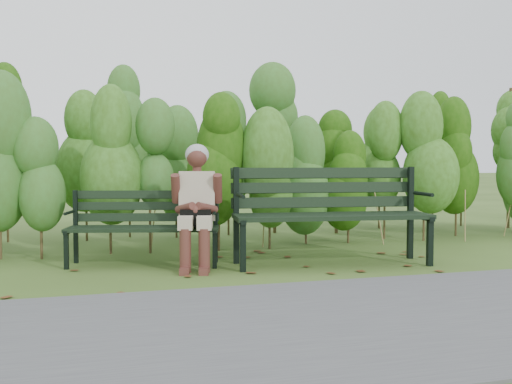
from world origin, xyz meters
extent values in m
plane|color=#354E1B|center=(0.00, 0.00, 0.00)|extent=(80.00, 80.00, 0.00)
cube|color=#474749|center=(0.00, -2.20, 0.01)|extent=(60.00, 2.50, 0.01)
cylinder|color=#47381E|center=(-2.14, 1.30, 0.40)|extent=(0.03, 0.03, 0.80)
ellipsoid|color=#3E6523|center=(-2.14, 1.30, 1.04)|extent=(0.64, 0.64, 1.44)
cylinder|color=#47381E|center=(-1.53, 1.30, 0.40)|extent=(0.03, 0.03, 0.80)
ellipsoid|color=#3E6523|center=(-1.53, 1.30, 1.04)|extent=(0.64, 0.64, 1.44)
cylinder|color=#47381E|center=(-0.92, 1.30, 0.40)|extent=(0.03, 0.03, 0.80)
ellipsoid|color=#3E6523|center=(-0.92, 1.30, 1.04)|extent=(0.64, 0.64, 1.44)
cylinder|color=#47381E|center=(-0.31, 1.30, 0.40)|extent=(0.03, 0.03, 0.80)
ellipsoid|color=#3E6523|center=(-0.31, 1.30, 1.04)|extent=(0.64, 0.64, 1.44)
cylinder|color=#47381E|center=(0.31, 1.30, 0.40)|extent=(0.03, 0.03, 0.80)
ellipsoid|color=#3E6523|center=(0.31, 1.30, 1.04)|extent=(0.64, 0.64, 1.44)
cylinder|color=#47381E|center=(0.92, 1.30, 0.40)|extent=(0.03, 0.03, 0.80)
ellipsoid|color=#3E6523|center=(0.92, 1.30, 1.04)|extent=(0.64, 0.64, 1.44)
cylinder|color=#47381E|center=(1.53, 1.30, 0.40)|extent=(0.03, 0.03, 0.80)
ellipsoid|color=#3E6523|center=(1.53, 1.30, 1.04)|extent=(0.64, 0.64, 1.44)
cylinder|color=#47381E|center=(2.14, 1.30, 0.40)|extent=(0.03, 0.03, 0.80)
ellipsoid|color=#3E6523|center=(2.14, 1.30, 1.04)|extent=(0.64, 0.64, 1.44)
cylinder|color=#47381E|center=(2.75, 1.30, 0.40)|extent=(0.03, 0.03, 0.80)
ellipsoid|color=#3E6523|center=(2.75, 1.30, 1.04)|extent=(0.64, 0.64, 1.44)
cylinder|color=#47381E|center=(3.36, 1.30, 0.40)|extent=(0.03, 0.03, 0.80)
ellipsoid|color=#3E6523|center=(3.36, 1.30, 1.04)|extent=(0.64, 0.64, 1.44)
cylinder|color=#47381E|center=(3.98, 1.30, 0.40)|extent=(0.03, 0.03, 0.80)
ellipsoid|color=#3E6523|center=(3.98, 1.30, 1.04)|extent=(0.64, 0.64, 1.44)
cylinder|color=#47381E|center=(-2.69, 2.30, 0.55)|extent=(0.04, 0.04, 1.10)
ellipsoid|color=#1E4F0B|center=(-2.69, 2.30, 1.43)|extent=(0.70, 0.70, 1.98)
cylinder|color=#47381E|center=(-1.92, 2.30, 0.55)|extent=(0.04, 0.04, 1.10)
ellipsoid|color=#1E4F0B|center=(-1.92, 2.30, 1.43)|extent=(0.70, 0.70, 1.98)
cylinder|color=#47381E|center=(-1.15, 2.30, 0.55)|extent=(0.04, 0.04, 1.10)
ellipsoid|color=#1E4F0B|center=(-1.15, 2.30, 1.43)|extent=(0.70, 0.70, 1.98)
cylinder|color=#47381E|center=(-0.38, 2.30, 0.55)|extent=(0.04, 0.04, 1.10)
ellipsoid|color=#1E4F0B|center=(-0.38, 2.30, 1.43)|extent=(0.70, 0.70, 1.98)
cylinder|color=#47381E|center=(0.38, 2.30, 0.55)|extent=(0.04, 0.04, 1.10)
ellipsoid|color=#1E4F0B|center=(0.38, 2.30, 1.43)|extent=(0.70, 0.70, 1.98)
cylinder|color=#47381E|center=(1.15, 2.30, 0.55)|extent=(0.04, 0.04, 1.10)
ellipsoid|color=#1E4F0B|center=(1.15, 2.30, 1.43)|extent=(0.70, 0.70, 1.98)
cylinder|color=#47381E|center=(1.92, 2.30, 0.55)|extent=(0.04, 0.04, 1.10)
ellipsoid|color=#1E4F0B|center=(1.92, 2.30, 1.43)|extent=(0.70, 0.70, 1.98)
cylinder|color=#47381E|center=(2.69, 2.30, 0.55)|extent=(0.04, 0.04, 1.10)
ellipsoid|color=#1E4F0B|center=(2.69, 2.30, 1.43)|extent=(0.70, 0.70, 1.98)
cylinder|color=#47381E|center=(3.46, 2.30, 0.55)|extent=(0.04, 0.04, 1.10)
ellipsoid|color=#1E4F0B|center=(3.46, 2.30, 1.43)|extent=(0.70, 0.70, 1.98)
cylinder|color=#47381E|center=(4.22, 2.30, 0.55)|extent=(0.04, 0.04, 1.10)
ellipsoid|color=#1E4F0B|center=(4.22, 2.30, 1.43)|extent=(0.70, 0.70, 1.98)
cube|color=#5A3417|center=(-1.23, -1.09, 0.00)|extent=(0.10, 0.11, 0.01)
cube|color=#5A3417|center=(1.40, 0.54, 0.00)|extent=(0.10, 0.08, 0.01)
cube|color=#5A3417|center=(-0.09, -1.08, 0.00)|extent=(0.08, 0.10, 0.01)
cube|color=#5A3417|center=(0.08, 0.08, 0.00)|extent=(0.11, 0.10, 0.01)
cube|color=#5A3417|center=(1.93, -0.77, 0.00)|extent=(0.11, 0.10, 0.01)
cube|color=#5A3417|center=(-0.99, 0.50, 0.00)|extent=(0.11, 0.11, 0.01)
cube|color=#5A3417|center=(-2.01, 0.43, 0.00)|extent=(0.11, 0.10, 0.01)
cube|color=#5A3417|center=(2.06, 0.51, 0.00)|extent=(0.09, 0.08, 0.01)
cube|color=#5A3417|center=(0.64, -0.97, 0.00)|extent=(0.11, 0.10, 0.01)
cube|color=#5A3417|center=(0.36, 0.87, 0.00)|extent=(0.08, 0.10, 0.01)
cube|color=#5A3417|center=(-2.14, -0.36, 0.00)|extent=(0.10, 0.08, 0.01)
cube|color=#5A3417|center=(1.95, -0.06, 0.00)|extent=(0.10, 0.11, 0.01)
cube|color=#5A3417|center=(-0.35, 0.96, 0.00)|extent=(0.09, 0.11, 0.01)
cube|color=#5A3417|center=(-0.79, -0.15, 0.00)|extent=(0.11, 0.10, 0.01)
cube|color=#5A3417|center=(-1.59, 0.44, 0.00)|extent=(0.10, 0.08, 0.01)
cube|color=#5A3417|center=(-1.06, 0.47, 0.00)|extent=(0.10, 0.09, 0.01)
cube|color=#5A3417|center=(1.08, -0.75, 0.00)|extent=(0.11, 0.11, 0.01)
cube|color=#5A3417|center=(-1.10, 0.28, 0.00)|extent=(0.11, 0.11, 0.01)
cube|color=#5A3417|center=(-1.88, -0.19, 0.00)|extent=(0.11, 0.11, 0.01)
cube|color=#5A3417|center=(-1.42, 0.92, 0.00)|extent=(0.11, 0.11, 0.01)
cube|color=#5A3417|center=(1.66, -0.78, 0.00)|extent=(0.10, 0.09, 0.01)
cube|color=#5A3417|center=(-0.10, -0.61, 0.00)|extent=(0.11, 0.11, 0.01)
cube|color=#5A3417|center=(0.74, -0.99, 0.00)|extent=(0.10, 0.08, 0.01)
cube|color=#5A3417|center=(0.11, -1.08, 0.00)|extent=(0.11, 0.11, 0.01)
cube|color=#5A3417|center=(-1.72, 0.41, 0.00)|extent=(0.11, 0.11, 0.01)
cube|color=#5A3417|center=(0.66, -0.11, 0.00)|extent=(0.10, 0.09, 0.01)
cube|color=#5A3417|center=(-1.18, -0.51, 0.00)|extent=(0.11, 0.10, 0.01)
cube|color=#5A3417|center=(-2.03, 0.29, 0.00)|extent=(0.10, 0.09, 0.01)
cube|color=#5A3417|center=(1.57, -0.44, 0.00)|extent=(0.11, 0.11, 0.01)
cube|color=black|center=(-1.25, 0.21, 0.39)|extent=(1.53, 0.47, 0.03)
cube|color=black|center=(-1.22, 0.32, 0.39)|extent=(1.53, 0.47, 0.03)
cube|color=black|center=(-1.20, 0.42, 0.39)|extent=(1.53, 0.47, 0.03)
cube|color=black|center=(-1.17, 0.53, 0.39)|extent=(1.53, 0.47, 0.03)
cube|color=black|center=(-1.15, 0.60, 0.48)|extent=(1.52, 0.43, 0.09)
cube|color=black|center=(-1.15, 0.62, 0.60)|extent=(1.52, 0.43, 0.09)
cube|color=black|center=(-1.14, 0.63, 0.72)|extent=(1.52, 0.43, 0.09)
cube|color=black|center=(-1.97, 0.38, 0.19)|extent=(0.05, 0.05, 0.39)
cube|color=black|center=(-1.88, 0.74, 0.39)|extent=(0.05, 0.05, 0.78)
cube|color=black|center=(-1.93, 0.55, 0.37)|extent=(0.15, 0.43, 0.03)
cylinder|color=black|center=(-1.94, 0.51, 0.56)|extent=(0.11, 0.32, 0.03)
cube|color=black|center=(-0.53, 0.02, 0.19)|extent=(0.05, 0.05, 0.39)
cube|color=black|center=(-0.44, 0.38, 0.39)|extent=(0.05, 0.05, 0.78)
cube|color=black|center=(-0.49, 0.19, 0.37)|extent=(0.15, 0.43, 0.03)
cylinder|color=black|center=(-0.50, 0.15, 0.56)|extent=(0.11, 0.32, 0.03)
cube|color=black|center=(0.66, -0.34, 0.51)|extent=(2.04, 0.37, 0.05)
cube|color=black|center=(0.68, -0.20, 0.51)|extent=(2.04, 0.37, 0.05)
cube|color=black|center=(0.70, -0.06, 0.51)|extent=(2.04, 0.37, 0.05)
cube|color=black|center=(0.71, 0.08, 0.51)|extent=(2.04, 0.37, 0.05)
cube|color=black|center=(0.73, 0.18, 0.64)|extent=(2.04, 0.31, 0.12)
cube|color=black|center=(0.73, 0.20, 0.80)|extent=(2.04, 0.31, 0.12)
cube|color=black|center=(0.73, 0.22, 0.95)|extent=(2.04, 0.31, 0.12)
cube|color=black|center=(-0.31, -0.24, 0.26)|extent=(0.06, 0.06, 0.51)
cube|color=black|center=(-0.25, 0.24, 0.51)|extent=(0.06, 0.06, 1.02)
cube|color=black|center=(-0.28, -0.02, 0.49)|extent=(0.12, 0.57, 0.05)
cylinder|color=black|center=(-0.29, -0.07, 0.74)|extent=(0.09, 0.43, 0.04)
cube|color=black|center=(1.63, -0.47, 0.26)|extent=(0.06, 0.06, 0.51)
cube|color=black|center=(1.69, 0.01, 0.51)|extent=(0.06, 0.06, 1.02)
cube|color=black|center=(1.66, -0.25, 0.49)|extent=(0.12, 0.57, 0.05)
cylinder|color=black|center=(1.65, -0.31, 0.74)|extent=(0.09, 0.43, 0.04)
cube|color=#B8A08E|center=(-0.81, 0.05, 0.48)|extent=(0.24, 0.45, 0.13)
cube|color=#B8A08E|center=(-0.63, 0.00, 0.48)|extent=(0.24, 0.45, 0.13)
cylinder|color=#542921|center=(-0.86, -0.12, 0.21)|extent=(0.14, 0.14, 0.43)
cylinder|color=#542921|center=(-0.68, -0.17, 0.21)|extent=(0.14, 0.14, 0.43)
cube|color=#542921|center=(-0.88, -0.20, 0.03)|extent=(0.14, 0.22, 0.06)
cube|color=#542921|center=(-0.70, -0.25, 0.03)|extent=(0.14, 0.22, 0.06)
cube|color=#B8A08E|center=(-0.66, 0.29, 0.72)|extent=(0.42, 0.34, 0.53)
cylinder|color=#542921|center=(-0.66, 0.27, 0.99)|extent=(0.09, 0.09, 0.10)
sphere|color=#542921|center=(-0.66, 0.26, 1.13)|extent=(0.22, 0.22, 0.22)
ellipsoid|color=gray|center=(-0.66, 0.29, 1.15)|extent=(0.25, 0.24, 0.22)
cylinder|color=#542921|center=(-0.89, 0.27, 0.80)|extent=(0.14, 0.23, 0.32)
cylinder|color=#542921|center=(-0.47, 0.16, 0.80)|extent=(0.14, 0.23, 0.32)
cylinder|color=#542921|center=(-0.81, 0.11, 0.61)|extent=(0.19, 0.29, 0.14)
cylinder|color=#542921|center=(-0.61, 0.06, 0.61)|extent=(0.27, 0.23, 0.14)
sphere|color=#542921|center=(-0.72, 0.02, 0.59)|extent=(0.11, 0.11, 0.11)
cube|color=black|center=(-0.72, 0.03, 0.52)|extent=(0.33, 0.19, 0.16)
camera|label=1|loc=(-1.83, -5.86, 1.09)|focal=42.00mm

